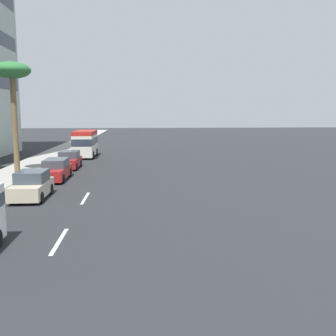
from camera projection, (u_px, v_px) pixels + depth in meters
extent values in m
plane|color=#26282B|center=(102.00, 170.00, 34.22)|extent=(198.00, 198.00, 0.00)
cube|color=#9E9B93|center=(20.00, 170.00, 33.64)|extent=(162.00, 3.32, 0.15)
cube|color=silver|center=(59.00, 241.00, 15.20)|extent=(3.20, 0.16, 0.01)
cube|color=silver|center=(85.00, 198.00, 22.86)|extent=(3.20, 0.16, 0.01)
cube|color=#A51E1E|center=(69.00, 162.00, 35.15)|extent=(4.18, 1.75, 0.77)
cube|color=#38424C|center=(69.00, 154.00, 35.26)|extent=(2.30, 1.61, 0.63)
cylinder|color=black|center=(76.00, 167.00, 33.97)|extent=(0.64, 0.22, 0.64)
cylinder|color=black|center=(57.00, 167.00, 33.85)|extent=(0.64, 0.22, 0.64)
cylinder|color=black|center=(80.00, 163.00, 36.53)|extent=(0.64, 0.22, 0.64)
cylinder|color=black|center=(63.00, 163.00, 36.40)|extent=(0.64, 0.22, 0.64)
cube|color=silver|center=(85.00, 145.00, 44.15)|extent=(6.27, 2.16, 2.33)
cube|color=#B2261E|center=(85.00, 133.00, 43.95)|extent=(6.27, 2.16, 0.44)
cube|color=#28333D|center=(85.00, 141.00, 44.09)|extent=(6.28, 2.16, 0.78)
cylinder|color=black|center=(93.00, 155.00, 42.57)|extent=(0.84, 0.26, 0.84)
cylinder|color=black|center=(74.00, 155.00, 42.41)|extent=(0.84, 0.26, 0.84)
cylinder|color=black|center=(96.00, 152.00, 46.16)|extent=(0.84, 0.26, 0.84)
cylinder|color=black|center=(79.00, 152.00, 46.00)|extent=(0.84, 0.26, 0.84)
cube|color=beige|center=(32.00, 189.00, 22.72)|extent=(4.04, 1.74, 0.79)
cube|color=#38424C|center=(32.00, 176.00, 22.82)|extent=(2.22, 1.60, 0.65)
cylinder|color=black|center=(41.00, 198.00, 21.58)|extent=(0.64, 0.22, 0.64)
cylinder|color=black|center=(11.00, 198.00, 21.45)|extent=(0.64, 0.22, 0.64)
cylinder|color=black|center=(51.00, 189.00, 24.05)|extent=(0.64, 0.22, 0.64)
cylinder|color=black|center=(24.00, 189.00, 23.93)|extent=(0.64, 0.22, 0.64)
cube|color=#A51E1E|center=(56.00, 172.00, 29.13)|extent=(4.79, 1.70, 0.76)
cube|color=#38424C|center=(56.00, 163.00, 29.27)|extent=(2.63, 1.56, 0.62)
cylinder|color=black|center=(63.00, 179.00, 27.76)|extent=(0.64, 0.22, 0.64)
cylinder|color=black|center=(41.00, 179.00, 27.63)|extent=(0.64, 0.22, 0.64)
cylinder|color=black|center=(70.00, 172.00, 30.69)|extent=(0.64, 0.22, 0.64)
cylinder|color=black|center=(50.00, 173.00, 30.56)|extent=(0.64, 0.22, 0.64)
cylinder|color=brown|center=(15.00, 125.00, 31.47)|extent=(0.45, 0.45, 7.82)
ellipsoid|color=#2D7238|center=(12.00, 70.00, 30.86)|extent=(2.93, 2.93, 1.32)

